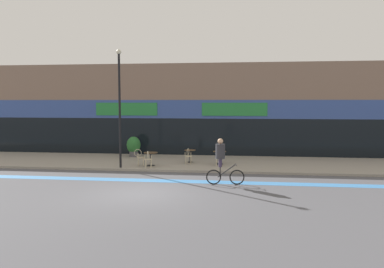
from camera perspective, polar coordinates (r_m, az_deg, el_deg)
name	(u,v)px	position (r m, az deg, el deg)	size (l,w,h in m)	color
ground_plane	(140,193)	(15.08, -7.87, -8.92)	(120.00, 120.00, 0.00)	#4C4C51
sidewalk_slab	(172,162)	(22.01, -3.01, -4.33)	(40.00, 5.50, 0.12)	gray
storefront_facade	(184,110)	(26.39, -1.25, 3.69)	(40.00, 4.06, 6.10)	#7F6656
bike_lane_stripe	(154,180)	(17.33, -5.83, -7.06)	(36.00, 0.70, 0.01)	#3D7AB7
bistro_table_0	(151,156)	(20.52, -6.30, -3.37)	(0.76, 0.76, 0.73)	black
bistro_table_1	(190,154)	(21.54, -0.30, -3.00)	(0.66, 0.66, 0.72)	black
bistro_table_2	(220,155)	(20.99, 4.21, -3.19)	(0.74, 0.74, 0.72)	black
cafe_chair_0_near	(148,158)	(19.92, -6.69, -3.66)	(0.45, 0.60, 0.90)	beige
cafe_chair_0_side	(140,156)	(20.66, -8.00, -3.36)	(0.60, 0.45, 0.90)	beige
cafe_chair_1_near	(188,155)	(20.93, -0.55, -3.21)	(0.45, 0.60, 0.90)	beige
cafe_chair_2_near	(219,157)	(20.37, 4.13, -3.44)	(0.41, 0.58, 0.90)	beige
planter_pot	(134,146)	(24.03, -8.89, -1.81)	(0.87, 0.87, 1.28)	#4C4C51
lamp_post	(120,101)	(19.99, -10.98, 4.93)	(0.26, 0.26, 6.19)	black
cyclist_0	(222,158)	(16.28, 4.53, -3.67)	(1.67, 0.53, 2.02)	black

